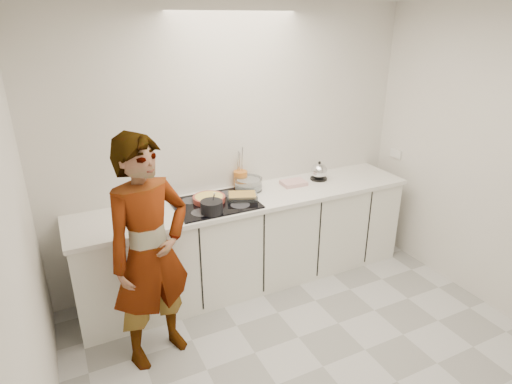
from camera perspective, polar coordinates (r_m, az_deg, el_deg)
name	(u,v)px	position (r m, az deg, el deg)	size (l,w,h in m)	color
floor	(323,367)	(3.52, 8.93, -22.01)	(3.60, 3.20, 0.00)	silver
wall_back	(235,147)	(4.09, -2.78, 5.98)	(3.60, 0.00, 2.60)	silver
wall_left	(20,281)	(2.33, -28.99, -10.29)	(0.00, 3.20, 2.60)	silver
base_cabinets	(250,242)	(4.15, -0.78, -6.68)	(3.20, 0.58, 0.87)	white
countertop	(250,199)	(3.96, -0.82, -0.90)	(3.24, 0.64, 0.04)	white
hob	(215,203)	(3.80, -5.46, -1.53)	(0.72, 0.54, 0.01)	black
tart_dish	(209,198)	(3.83, -6.28, -0.86)	(0.35, 0.35, 0.05)	#A43F34
saucepan	(212,207)	(3.59, -5.93, -1.99)	(0.20, 0.20, 0.18)	black
baking_dish	(242,196)	(3.85, -1.85, -0.57)	(0.32, 0.28, 0.05)	silver
mixing_bowl	(248,185)	(4.08, -1.02, 0.99)	(0.29, 0.29, 0.12)	silver
tea_towel	(294,183)	(4.24, 5.04, 1.21)	(0.24, 0.17, 0.04)	white
kettle	(319,172)	(4.39, 8.40, 2.68)	(0.22, 0.22, 0.20)	black
utensil_crock	(241,179)	(4.14, -2.07, 1.70)	(0.13, 0.13, 0.17)	orange
cook	(150,254)	(3.17, -13.93, -7.97)	(0.64, 0.42, 1.77)	white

